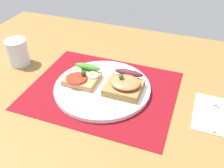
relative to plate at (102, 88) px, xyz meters
The scene contains 8 objects.
ground_plane 2.52cm from the plate, ahead, with size 120.00×90.00×3.20cm, color olive.
placemat 0.77cm from the plate, ahead, with size 42.05×33.94×0.30cm, color maroon.
plate is the anchor object (origin of this frame).
sandwich_egg_tomato 6.83cm from the plate, behind, with size 9.54×10.01×3.99cm.
sandwich_salmon 7.09cm from the plate, ahead, with size 10.15×10.58×5.40cm.
napkin 31.72cm from the plate, ahead, with size 11.31×14.84×0.60cm, color white.
fork 31.37cm from the plate, ahead, with size 1.62×13.73×0.32cm.
drinking_glass 32.24cm from the plate, behind, with size 6.95×6.95×8.65cm, color silver.
Camera 1 is at (23.12, -54.36, 46.21)cm, focal length 40.95 mm.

